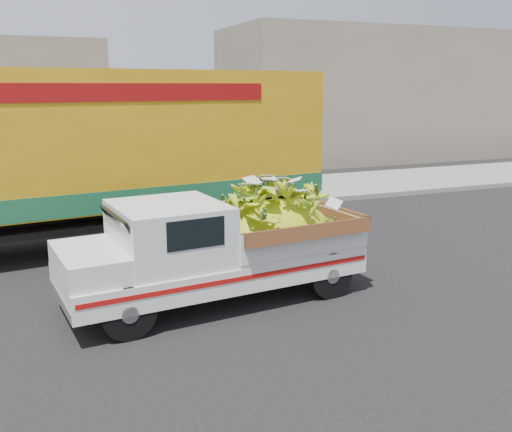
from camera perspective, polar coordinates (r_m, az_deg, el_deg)
name	(u,v)px	position (r m, az deg, el deg)	size (l,w,h in m)	color
ground	(155,294)	(9.99, -10.03, -7.67)	(100.00, 100.00, 0.00)	black
curb	(107,218)	(15.50, -14.71, -0.19)	(60.00, 0.25, 0.15)	gray
sidewalk	(97,203)	(17.54, -15.66, 1.25)	(60.00, 4.00, 0.14)	gray
building_right	(371,95)	(28.79, 11.46, 11.75)	(14.00, 6.00, 6.00)	gray
pickup_truck	(235,244)	(9.44, -2.08, -2.82)	(5.04, 2.28, 1.71)	black
semi_trailer	(57,152)	(12.64, -19.27, 6.04)	(12.04, 3.91, 3.80)	black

